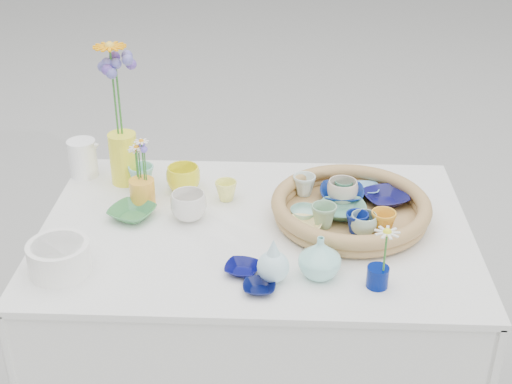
{
  "coord_description": "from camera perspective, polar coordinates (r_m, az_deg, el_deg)",
  "views": [
    {
      "loc": [
        0.08,
        -1.79,
        1.86
      ],
      "look_at": [
        0.0,
        0.02,
        0.87
      ],
      "focal_mm": 50.0,
      "sensor_mm": 36.0,
      "label": 1
    }
  ],
  "objects": [
    {
      "name": "tray_ceramic_2",
      "position": [
        2.05,
        10.13,
        -2.38
      ],
      "size": [
        0.09,
        0.09,
        0.07
      ],
      "primitive_type": "imported",
      "rotation": [
        0.0,
        0.0,
        0.41
      ],
      "color": "gold",
      "rests_on": "wicker_tray"
    },
    {
      "name": "loose_ceramic_6",
      "position": [
        1.83,
        0.26,
        -7.64
      ],
      "size": [
        0.09,
        0.09,
        0.02
      ],
      "primitive_type": "imported",
      "rotation": [
        0.0,
        0.0,
        -0.02
      ],
      "color": "#070D3C",
      "rests_on": "display_table"
    },
    {
      "name": "fluted_bowl",
      "position": [
        1.95,
        -15.46,
        -5.1
      ],
      "size": [
        0.18,
        0.18,
        0.09
      ],
      "primitive_type": null,
      "rotation": [
        0.0,
        0.0,
        0.11
      ],
      "color": "white",
      "rests_on": "display_table"
    },
    {
      "name": "loose_ceramic_1",
      "position": [
        2.23,
        -2.41,
        0.11
      ],
      "size": [
        0.07,
        0.07,
        0.06
      ],
      "primitive_type": "imported",
      "rotation": [
        0.0,
        0.0,
        0.02
      ],
      "color": "#F9F974",
      "rests_on": "display_table"
    },
    {
      "name": "bud_vase_cobalt",
      "position": [
        1.86,
        9.7,
        -6.71
      ],
      "size": [
        0.07,
        0.07,
        0.06
      ],
      "primitive_type": "cylinder",
      "rotation": [
        0.0,
        0.0,
        0.22
      ],
      "color": "#001060",
      "rests_on": "display_table"
    },
    {
      "name": "hydrangea",
      "position": [
        2.28,
        -10.89,
        7.11
      ],
      "size": [
        0.11,
        0.11,
        0.3
      ],
      "primitive_type": null,
      "rotation": [
        0.0,
        0.0,
        -0.42
      ],
      "color": "#5F40A9",
      "rests_on": "tall_vase_yellow"
    },
    {
      "name": "daisy_cup",
      "position": [
        2.22,
        -9.08,
        -0.02
      ],
      "size": [
        0.1,
        0.1,
        0.08
      ],
      "primitive_type": "cylinder",
      "rotation": [
        0.0,
        0.0,
        0.43
      ],
      "color": "#FFAC33",
      "rests_on": "display_table"
    },
    {
      "name": "tall_vase_yellow",
      "position": [
        2.35,
        -10.53,
        2.67
      ],
      "size": [
        0.12,
        0.12,
        0.17
      ],
      "primitive_type": "cylinder",
      "rotation": [
        0.0,
        0.0,
        0.4
      ],
      "color": "#FEF831",
      "rests_on": "display_table"
    },
    {
      "name": "wicker_tray",
      "position": [
        2.13,
        7.58,
        -1.33
      ],
      "size": [
        0.47,
        0.47,
        0.08
      ],
      "primitive_type": null,
      "color": "#A1844B",
      "rests_on": "display_table"
    },
    {
      "name": "bud_vase_seafoam",
      "position": [
        1.87,
        5.13,
        -5.2
      ],
      "size": [
        0.14,
        0.14,
        0.12
      ],
      "primitive_type": "imported",
      "rotation": [
        0.0,
        0.0,
        0.25
      ],
      "color": "#98E1D5",
      "rests_on": "display_table"
    },
    {
      "name": "white_pitcher",
      "position": [
        2.43,
        -13.69,
        2.64
      ],
      "size": [
        0.15,
        0.13,
        0.13
      ],
      "primitive_type": null,
      "rotation": [
        0.0,
        0.0,
        -0.33
      ],
      "color": "white",
      "rests_on": "display_table"
    },
    {
      "name": "gerbera",
      "position": [
        2.27,
        -11.29,
        7.9
      ],
      "size": [
        0.15,
        0.15,
        0.3
      ],
      "primitive_type": null,
      "rotation": [
        0.0,
        0.0,
        0.3
      ],
      "color": "#FF9904",
      "rests_on": "tall_vase_yellow"
    },
    {
      "name": "tray_ceramic_5",
      "position": [
        2.11,
        3.89,
        -1.69
      ],
      "size": [
        0.1,
        0.1,
        0.03
      ],
      "primitive_type": "imported",
      "rotation": [
        0.0,
        0.0,
        -0.19
      ],
      "color": "#91C8B5",
      "rests_on": "wicker_tray"
    },
    {
      "name": "tray_ceramic_3",
      "position": [
        2.13,
        7.02,
        -1.49
      ],
      "size": [
        0.14,
        0.14,
        0.03
      ],
      "primitive_type": "imported",
      "rotation": [
        0.0,
        0.0,
        0.06
      ],
      "color": "#549277",
      "rests_on": "wicker_tray"
    },
    {
      "name": "single_daisy",
      "position": [
        1.81,
        10.3,
        -4.72
      ],
      "size": [
        0.08,
        0.08,
        0.13
      ],
      "primitive_type": null,
      "rotation": [
        0.0,
        0.0,
        0.12
      ],
      "color": "silver",
      "rests_on": "bud_vase_cobalt"
    },
    {
      "name": "loose_ceramic_2",
      "position": [
        2.17,
        -9.88,
        -1.66
      ],
      "size": [
        0.17,
        0.17,
        0.03
      ],
      "primitive_type": "imported",
      "rotation": [
        0.0,
        0.0,
        -0.4
      ],
      "color": "#398147",
      "rests_on": "display_table"
    },
    {
      "name": "tray_ceramic_11",
      "position": [
        2.04,
        8.6,
        -2.55
      ],
      "size": [
        0.09,
        0.09,
        0.06
      ],
      "primitive_type": "imported",
      "rotation": [
        0.0,
        0.0,
        0.14
      ],
      "color": "#9FC8B7",
      "rests_on": "wicker_tray"
    },
    {
      "name": "bud_vase_paleblue",
      "position": [
        1.84,
        1.39,
        -5.41
      ],
      "size": [
        0.11,
        0.11,
        0.13
      ],
      "primitive_type": null,
      "rotation": [
        0.0,
        0.0,
        -0.39
      ],
      "color": "silver",
      "rests_on": "display_table"
    },
    {
      "name": "loose_ceramic_3",
      "position": [
        2.13,
        -5.41,
        -1.14
      ],
      "size": [
        0.14,
        0.14,
        0.09
      ],
      "primitive_type": "imported",
      "rotation": [
        0.0,
        0.0,
        -0.41
      ],
      "color": "silver",
      "rests_on": "display_table"
    },
    {
      "name": "tray_ceramic_8",
      "position": [
        2.27,
        8.79,
        0.23
      ],
      "size": [
        0.08,
        0.08,
        0.02
      ],
      "primitive_type": "imported",
      "rotation": [
        0.0,
        0.0,
        -0.01
      ],
      "color": "#74B5E1",
      "rests_on": "wicker_tray"
    },
    {
      "name": "loose_ceramic_0",
      "position": [
        2.28,
        -5.83,
        1.04
      ],
      "size": [
        0.13,
        0.13,
        0.09
      ],
      "primitive_type": "imported",
      "rotation": [
        0.0,
        0.0,
        0.29
      ],
      "color": "yellow",
      "rests_on": "display_table"
    },
    {
      "name": "tray_ceramic_6",
      "position": [
        2.22,
        3.87,
        0.55
      ],
      "size": [
        0.08,
        0.08,
        0.07
      ],
      "primitive_type": "imported",
      "rotation": [
        0.0,
        0.0,
        -0.19
      ],
      "color": "silver",
      "rests_on": "wicker_tray"
    },
    {
      "name": "tray_ceramic_10",
      "position": [
        2.05,
        3.89,
        -2.72
      ],
      "size": [
        0.12,
        0.12,
        0.02
      ],
      "primitive_type": "imported",
      "rotation": [
        0.0,
        0.0,
        -0.2
      ],
      "color": "#FFE28C",
      "rests_on": "wicker_tray"
    },
    {
      "name": "daisy_posy",
      "position": [
        2.18,
        -9.2,
        2.67
      ],
      "size": [
        0.08,
        0.08,
        0.14
      ],
      "primitive_type": null,
      "rotation": [
        0.0,
        0.0,
        -0.07
      ],
      "color": "white",
      "rests_on": "daisy_cup"
    },
    {
      "name": "tray_ceramic_0",
      "position": [
        2.22,
        6.88,
        -0.16
      ],
      "size": [
        0.14,
        0.14,
        0.03
      ],
      "primitive_type": "imported",
      "rotation": [
        0.0,
        0.0,
        -0.04
      ],
      "color": "navy",
      "rests_on": "wicker_tray"
    },
    {
      "name": "tray_ceramic_4",
      "position": [
        2.06,
        5.45,
        -1.93
      ],
      "size": [
        0.09,
        0.09,
        0.07
      ],
      "primitive_type": "imported",
      "rotation": [
        0.0,
        0.0,
        0.17
      ],
      "color": "#81AD86",
      "rests_on": "wicker_tray"
    },
    {
      "name": "loose_ceramic_5",
      "position": [
        2.33,
        -9.14,
        1.22
      ],
      "size": [
        0.1,
        0.1,
        0.08
      ],
      "primitive_type": "imported",
      "rotation": [
        0.0,
        0.0,
        -0.27
      ],
      "color": "#84D0C9",
      "rests_on": "display_table"
    },
    {
      "name": "loose_ceramic_4",
      "position": [
        1.9,
        -1.11,
        -6.16
      ],
      "size": [
        0.11,
        0.11,
        0.02
      ],
      "primitive_type": "imported",
      "rotation": [
        0.0,
        0.0,
        -0.23
      ],
      "color": "#05084D",
      "rests_on": "display_table"
    },
    {
      "name": "tray_ceramic_7",
      "position": [
        2.19,
        6.92,
        0.02
      ],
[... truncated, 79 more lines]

